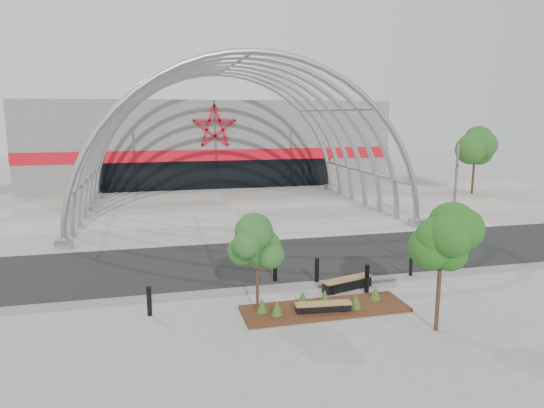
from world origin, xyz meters
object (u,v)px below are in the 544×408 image
Objects in this scene: street_tree_1 at (441,245)px; street_tree_0 at (257,250)px; signal_pole at (455,187)px; bench_1 at (347,284)px; bollard_2 at (317,271)px; bench_0 at (323,308)px.

street_tree_0 is at bearing 155.33° from street_tree_1.
bench_1 is (-9.53, -7.29, -2.45)m from signal_pole.
bench_1 is at bearing -38.95° from bollard_2.
bench_0 is 2.67m from bench_1.
street_tree_1 is at bearing -24.67° from street_tree_0.
signal_pole reaches higher than bollard_2.
street_tree_0 reaches higher than bench_0.
street_tree_1 is (5.30, -2.43, 0.49)m from street_tree_0.
street_tree_1 reaches higher than bollard_2.
signal_pole reaches higher than street_tree_1.
street_tree_0 reaches higher than bench_1.
street_tree_1 is 1.98× the size of bench_0.
street_tree_0 is 1.44× the size of bench_1.
street_tree_1 reaches higher than street_tree_0.
signal_pole is 12.24m from bench_1.
signal_pole is 14.01m from street_tree_1.
bench_0 is at bearing 146.27° from street_tree_1.
bench_0 is at bearing -130.02° from bench_1.
bench_1 is at bearing 49.98° from bench_0.
bench_1 is 1.31m from bollard_2.
street_tree_0 is 0.83× the size of street_tree_1.
street_tree_1 is at bearing -64.43° from bollard_2.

